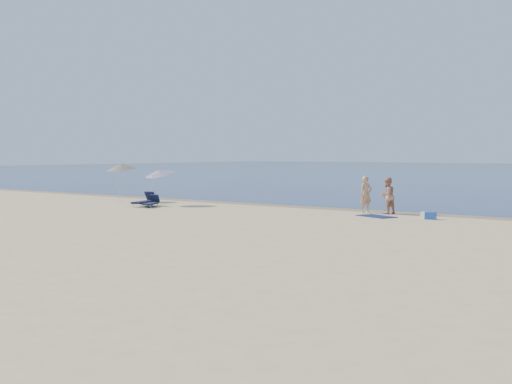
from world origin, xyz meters
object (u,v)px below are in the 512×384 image
umbrella_near (160,172)px  person_right (387,196)px  person_left (366,195)px  blue_cooler (431,216)px

umbrella_near → person_right: bearing=19.0°
person_right → umbrella_near: 13.62m
person_right → umbrella_near: (-13.31, -2.71, 1.02)m
person_left → person_right: bearing=-55.9°
person_right → blue_cooler: bearing=86.8°
person_right → umbrella_near: size_ratio=0.80×
person_right → person_left: bearing=-62.5°
person_right → blue_cooler: size_ratio=3.82×
person_left → umbrella_near: size_ratio=0.82×
person_left → umbrella_near: 12.50m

